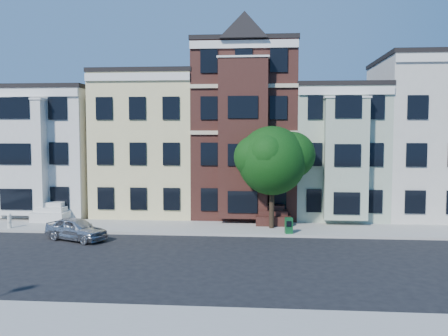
# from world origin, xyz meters

# --- Properties ---
(ground) EXTENTS (120.00, 120.00, 0.00)m
(ground) POSITION_xyz_m (0.00, 0.00, 0.00)
(ground) COLOR black
(far_sidewalk) EXTENTS (60.00, 4.00, 0.15)m
(far_sidewalk) POSITION_xyz_m (0.00, 8.00, 0.07)
(far_sidewalk) COLOR #9E9B93
(far_sidewalk) RESTS_ON ground
(near_sidewalk) EXTENTS (60.00, 4.00, 0.15)m
(near_sidewalk) POSITION_xyz_m (0.00, -8.00, 0.07)
(near_sidewalk) COLOR #9E9B93
(near_sidewalk) RESTS_ON ground
(house_white) EXTENTS (8.00, 9.00, 9.00)m
(house_white) POSITION_xyz_m (-15.00, 14.50, 4.50)
(house_white) COLOR silver
(house_white) RESTS_ON ground
(house_yellow) EXTENTS (7.00, 9.00, 10.00)m
(house_yellow) POSITION_xyz_m (-7.00, 14.50, 5.00)
(house_yellow) COLOR beige
(house_yellow) RESTS_ON ground
(house_brown) EXTENTS (7.00, 9.00, 12.00)m
(house_brown) POSITION_xyz_m (0.00, 14.50, 6.00)
(house_brown) COLOR #371A14
(house_brown) RESTS_ON ground
(house_green) EXTENTS (6.00, 9.00, 9.00)m
(house_green) POSITION_xyz_m (6.50, 14.50, 4.50)
(house_green) COLOR #A3B49B
(house_green) RESTS_ON ground
(house_cream) EXTENTS (8.00, 9.00, 11.00)m
(house_cream) POSITION_xyz_m (13.50, 14.50, 5.50)
(house_cream) COLOR beige
(house_cream) RESTS_ON ground
(street_tree) EXTENTS (8.33, 8.33, 7.74)m
(street_tree) POSITION_xyz_m (1.84, 8.01, 4.02)
(street_tree) COLOR #154912
(street_tree) RESTS_ON far_sidewalk
(parked_car) EXTENTS (4.05, 2.91, 1.28)m
(parked_car) POSITION_xyz_m (-9.08, 4.28, 0.64)
(parked_car) COLOR #ADAFB7
(parked_car) RESTS_ON ground
(newspaper_box) EXTENTS (0.48, 0.44, 0.93)m
(newspaper_box) POSITION_xyz_m (2.82, 6.44, 0.61)
(newspaper_box) COLOR #135426
(newspaper_box) RESTS_ON far_sidewalk
(fire_hydrant) EXTENTS (0.32, 0.32, 0.73)m
(fire_hydrant) POSITION_xyz_m (-14.20, 6.54, 0.52)
(fire_hydrant) COLOR beige
(fire_hydrant) RESTS_ON far_sidewalk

